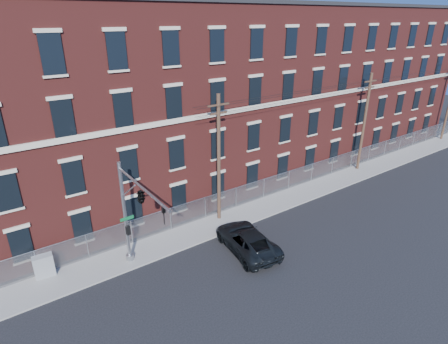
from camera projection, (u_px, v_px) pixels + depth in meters
ground at (242, 263)px, 24.42m from camera, size 140.00×140.00×0.00m
sidewalk at (310, 190)px, 34.55m from camera, size 65.00×3.00×0.12m
mill_building at (252, 89)px, 38.09m from camera, size 55.30×14.32×16.30m
chain_link_fence at (301, 176)px, 35.13m from camera, size 59.06×0.06×1.85m
traffic_signal_mast at (137, 203)px, 20.75m from camera, size 0.90×6.75×7.00m
utility_pole_near at (219, 157)px, 27.60m from camera, size 1.80×0.28×10.00m
utility_pole_mid at (364, 121)px, 37.20m from camera, size 1.80×0.28×10.00m
overhead_wires at (370, 83)px, 35.73m from camera, size 40.00×0.62×0.62m
pickup_truck at (247, 240)px, 25.47m from camera, size 3.40×6.05×1.60m
utility_cabinet at (44, 266)px, 22.74m from camera, size 1.21×0.66×1.46m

